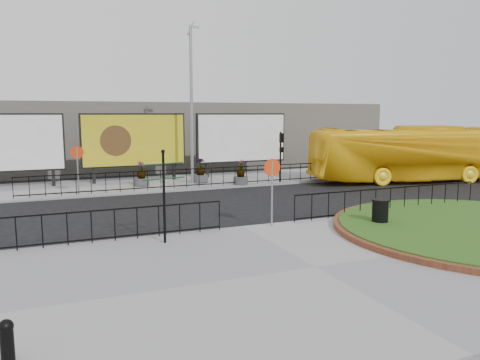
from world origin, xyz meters
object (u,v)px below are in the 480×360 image
billboard_mid (134,140)px  fingerpost_sign (164,187)px  bollard (7,339)px  bus (410,154)px  planter_a (142,177)px  lamp_post (192,103)px  planter_b (201,173)px  litter_bin (380,213)px  planter_c (241,174)px

billboard_mid → fingerpost_sign: billboard_mid is taller
fingerpost_sign → bollard: 7.50m
billboard_mid → bus: 16.87m
planter_a → bus: bearing=-13.7°
lamp_post → bollard: size_ratio=12.36×
planter_a → planter_b: bearing=0.0°
bollard → billboard_mid: bearing=74.0°
billboard_mid → lamp_post: size_ratio=0.67×
billboard_mid → litter_bin: bearing=-68.3°
lamp_post → planter_a: (-3.01, -0.00, -4.16)m
planter_b → bollard: bearing=-117.0°
litter_bin → planter_a: bearing=114.6°
bus → billboard_mid: bearing=83.1°
litter_bin → planter_c: planter_c is taller
billboard_mid → litter_bin: (6.00, -15.07, -1.96)m
planter_b → planter_c: planter_b is taller
bus → planter_a: 16.31m
litter_bin → bus: bearing=43.3°
planter_b → fingerpost_sign: bearing=-113.0°
litter_bin → planter_c: bearing=92.9°
lamp_post → planter_a: 5.14m
litter_bin → billboard_mid: bearing=111.7°
planter_a → planter_c: bearing=-16.4°
bollard → planter_c: planter_c is taller
bus → planter_b: bus is taller
lamp_post → planter_b: (0.49, -0.00, -4.12)m
fingerpost_sign → planter_c: bearing=48.2°
bus → planter_c: 10.68m
bollard → bus: 25.94m
bus → lamp_post: bearing=86.5°
billboard_mid → bollard: bearing=-106.0°
planter_a → planter_b: planter_b is taller
litter_bin → planter_c: size_ratio=0.70×
planter_a → lamp_post: bearing=0.0°
planter_a → litter_bin: bearing=-65.4°
lamp_post → litter_bin: size_ratio=9.02×
litter_bin → planter_c: 11.52m
bollard → bus: size_ratio=0.06×
litter_bin → fingerpost_sign: bearing=172.4°
bollard → planter_c: (11.19, 16.59, 0.18)m
billboard_mid → planter_a: bearing=-90.0°
billboard_mid → fingerpost_sign: bearing=-96.6°
billboard_mid → fingerpost_sign: size_ratio=2.09×
lamp_post → litter_bin: (2.99, -13.10, -4.19)m
fingerpost_sign → planter_a: 12.26m
lamp_post → planter_a: lamp_post is taller
bollard → litter_bin: bearing=23.4°
lamp_post → billboard_mid: bearing=146.7°
fingerpost_sign → bollard: size_ratio=3.98×
bollard → litter_bin: 12.82m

